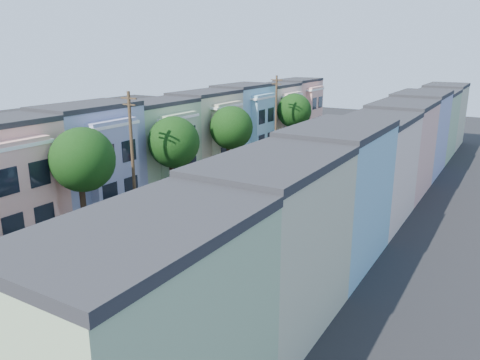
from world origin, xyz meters
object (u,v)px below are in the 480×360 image
object	(u,v)px
tree_far_r	(382,135)
parked_left_b	(19,261)
tree_c	(173,142)
parked_left_c	(124,219)
utility_pole_near	(132,153)
fedex_truck	(264,190)
parked_right_b	(234,242)
tree_b	(82,160)
parked_right_c	(326,183)
utility_pole_far	(276,115)
motorcycle	(135,319)
parked_right_a	(147,300)
parked_left_d	(224,176)
parked_right_d	(361,159)
lead_sedan	(309,176)
tree_d	(231,128)
tree_e	(294,111)

from	to	relation	value
tree_far_r	parked_left_b	size ratio (longest dim) A/B	1.16
tree_c	parked_left_c	size ratio (longest dim) A/B	2.04
utility_pole_near	fedex_truck	xyz separation A→B (m)	(8.50, 7.01, -3.63)
utility_pole_near	parked_right_b	distance (m)	12.28
tree_b	parked_right_c	xyz separation A→B (m)	(11.20, 20.09, -5.02)
utility_pole_far	parked_left_c	distance (m)	29.13
utility_pole_near	parked_right_b	xyz separation A→B (m)	(11.20, -2.32, -4.47)
parked_left_b	motorcycle	xyz separation A→B (m)	(10.35, -0.75, -0.30)
utility_pole_far	parked_right_a	xyz separation A→B (m)	(11.20, -37.13, -4.52)
parked_left_d	parked_right_d	size ratio (longest dim) A/B	0.95
tree_c	tree_far_r	world-z (taller)	tree_c
fedex_truck	parked_right_c	bearing A→B (deg)	74.67
utility_pole_near	parked_right_c	size ratio (longest dim) A/B	2.62
lead_sedan	parked_right_b	distance (m)	19.07
tree_c	parked_left_c	bearing A→B (deg)	-80.07
tree_b	parked_right_b	size ratio (longest dim) A/B	1.76
tree_d	fedex_truck	size ratio (longest dim) A/B	1.32
tree_far_r	parked_left_b	world-z (taller)	tree_far_r
tree_d	utility_pole_near	bearing A→B (deg)	-89.99
tree_far_r	parked_left_c	distance (m)	32.67
utility_pole_far	parked_right_b	xyz separation A→B (m)	(11.20, -28.32, -4.47)
tree_e	parked_right_a	bearing A→B (deg)	-75.23
utility_pole_far	parked_right_b	bearing A→B (deg)	-68.42
tree_c	utility_pole_near	bearing A→B (deg)	-89.98
tree_d	parked_left_c	bearing A→B (deg)	-85.51
tree_d	parked_right_a	bearing A→B (deg)	-66.88
motorcycle	parked_left_d	bearing A→B (deg)	93.76
tree_c	motorcycle	world-z (taller)	tree_c
utility_pole_near	parked_left_b	distance (m)	12.70
motorcycle	utility_pole_far	bearing A→B (deg)	87.49
fedex_truck	parked_left_b	world-z (taller)	fedex_truck
tree_b	parked_right_d	size ratio (longest dim) A/B	1.69
tree_far_r	parked_left_d	distance (m)	20.09
parked_left_b	parked_right_c	xyz separation A→B (m)	(9.80, 26.79, -0.11)
tree_far_r	motorcycle	size ratio (longest dim) A/B	2.53
tree_far_r	parked_right_d	xyz separation A→B (m)	(-1.99, -1.01, -3.00)
parked_right_a	parked_right_c	xyz separation A→B (m)	(0.00, 26.10, -0.01)
tree_b	parked_left_b	size ratio (longest dim) A/B	1.77
motorcycle	utility_pole_near	bearing A→B (deg)	113.61
tree_e	utility_pole_near	bearing A→B (deg)	-90.00
tree_d	lead_sedan	bearing A→B (deg)	9.67
tree_b	parked_right_c	distance (m)	23.54
tree_d	parked_right_d	bearing A→B (deg)	45.61
tree_b	parked_right_c	world-z (taller)	tree_b
utility_pole_far	parked_right_c	distance (m)	16.36
parked_left_b	parked_left_c	xyz separation A→B (m)	(0.00, 9.08, -0.12)
tree_e	fedex_truck	world-z (taller)	tree_e
parked_right_a	motorcycle	world-z (taller)	parked_right_a
utility_pole_far	parked_left_c	bearing A→B (deg)	-87.21
lead_sedan	parked_right_d	world-z (taller)	parked_right_d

